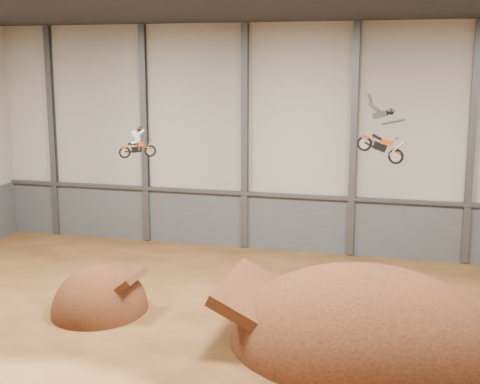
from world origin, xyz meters
name	(u,v)px	position (x,y,z in m)	size (l,w,h in m)	color
floor	(233,347)	(0.00, 0.00, 0.00)	(40.00, 40.00, 0.00)	#4C2C14
back_wall	(299,140)	(0.00, 15.00, 7.00)	(40.00, 0.10, 14.00)	#A9A296
lower_band_back	(297,224)	(0.00, 14.90, 1.75)	(39.80, 0.18, 3.50)	#4C4E53
steel_rail	(297,196)	(0.00, 14.75, 3.55)	(39.80, 0.35, 0.20)	#47494F
steel_column_0	(52,133)	(-16.67, 14.80, 7.00)	(0.40, 0.36, 13.90)	#47494F
steel_column_1	(145,135)	(-10.00, 14.80, 7.00)	(0.40, 0.36, 13.90)	#47494F
steel_column_2	(245,138)	(-3.33, 14.80, 7.00)	(0.40, 0.36, 13.90)	#47494F
steel_column_3	(353,142)	(3.33, 14.80, 7.00)	(0.40, 0.36, 13.90)	#47494F
steel_column_4	(472,145)	(10.00, 14.80, 7.00)	(0.40, 0.36, 13.90)	#47494F
takeoff_ramp	(100,311)	(-7.19, 2.30, 0.00)	(4.43, 5.11, 4.43)	#36190D
landing_ramp	(363,344)	(5.22, 1.64, 0.00)	(11.31, 10.00, 6.52)	#36190D
fmx_rider_a	(137,141)	(-6.30, 5.19, 7.84)	(1.83, 0.70, 1.65)	#DC3900
fmx_rider_b	(378,129)	(5.35, 4.16, 8.81)	(2.83, 0.81, 2.43)	red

